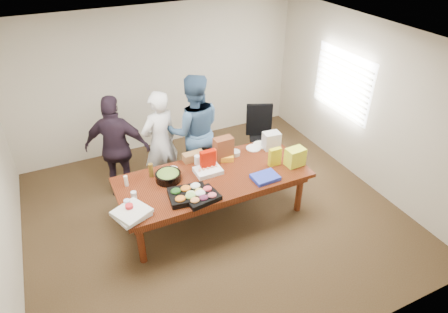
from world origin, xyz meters
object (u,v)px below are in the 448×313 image
salad_bowl (168,177)px  person_right (194,131)px  conference_table (214,196)px  office_chair (264,139)px  sheet_cake (208,171)px  person_center (160,142)px

salad_bowl → person_right: bearing=48.5°
conference_table → salad_bowl: salad_bowl is taller
office_chair → sheet_cake: (-1.43, -0.79, 0.23)m
office_chair → person_right: (-1.28, 0.12, 0.42)m
salad_bowl → office_chair: bearing=19.6°
office_chair → conference_table: bearing=-123.6°
person_center → conference_table: bearing=96.0°
sheet_cake → office_chair: bearing=28.0°
office_chair → sheet_cake: size_ratio=2.85×
person_right → salad_bowl: 1.13m
conference_table → sheet_cake: 0.42m
office_chair → sheet_cake: 1.65m
person_right → salad_bowl: person_right is taller
person_right → conference_table: bearing=97.0°
person_right → sheet_cake: 0.94m
salad_bowl → person_center: bearing=79.6°
conference_table → sheet_cake: size_ratio=7.24×
salad_bowl → sheet_cake: bearing=-7.0°
person_right → sheet_cake: person_right is taller
office_chair → person_center: bearing=-161.0°
office_chair → sheet_cake: bearing=-127.6°
conference_table → person_center: size_ratio=1.59×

